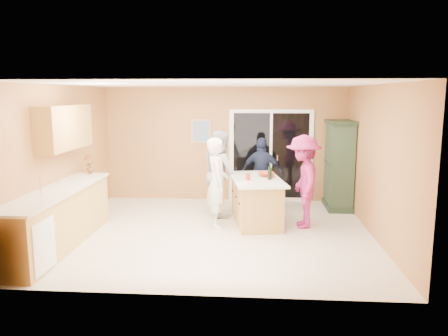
# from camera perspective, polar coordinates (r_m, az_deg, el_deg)

# --- Properties ---
(floor) EXTENTS (5.50, 5.50, 0.00)m
(floor) POSITION_cam_1_polar(r_m,az_deg,el_deg) (7.88, -1.15, -8.39)
(floor) COLOR silver
(floor) RESTS_ON ground
(ceiling) EXTENTS (5.50, 5.00, 0.10)m
(ceiling) POSITION_cam_1_polar(r_m,az_deg,el_deg) (7.50, -1.22, 10.88)
(ceiling) COLOR white
(ceiling) RESTS_ON wall_back
(wall_back) EXTENTS (5.50, 0.10, 2.60)m
(wall_back) POSITION_cam_1_polar(r_m,az_deg,el_deg) (10.05, 0.14, 3.12)
(wall_back) COLOR tan
(wall_back) RESTS_ON ground
(wall_front) EXTENTS (5.50, 0.10, 2.60)m
(wall_front) POSITION_cam_1_polar(r_m,az_deg,el_deg) (5.14, -3.78, -3.13)
(wall_front) COLOR tan
(wall_front) RESTS_ON ground
(wall_left) EXTENTS (0.10, 5.00, 2.60)m
(wall_left) POSITION_cam_1_polar(r_m,az_deg,el_deg) (8.30, -20.46, 1.15)
(wall_left) COLOR tan
(wall_left) RESTS_ON ground
(wall_right) EXTENTS (0.10, 5.00, 2.60)m
(wall_right) POSITION_cam_1_polar(r_m,az_deg,el_deg) (7.82, 19.31, 0.73)
(wall_right) COLOR tan
(wall_right) RESTS_ON ground
(left_cabinet_run) EXTENTS (0.65, 3.05, 1.24)m
(left_cabinet_run) POSITION_cam_1_polar(r_m,az_deg,el_deg) (7.41, -21.31, -6.49)
(left_cabinet_run) COLOR tan
(left_cabinet_run) RESTS_ON floor
(upper_cabinets) EXTENTS (0.35, 1.60, 0.75)m
(upper_cabinets) POSITION_cam_1_polar(r_m,az_deg,el_deg) (7.98, -20.15, 5.02)
(upper_cabinets) COLOR tan
(upper_cabinets) RESTS_ON wall_left
(sliding_door) EXTENTS (1.90, 0.07, 2.10)m
(sliding_door) POSITION_cam_1_polar(r_m,az_deg,el_deg) (10.03, 6.12, 1.61)
(sliding_door) COLOR white
(sliding_door) RESTS_ON floor
(framed_picture) EXTENTS (0.46, 0.04, 0.56)m
(framed_picture) POSITION_cam_1_polar(r_m,az_deg,el_deg) (10.05, -3.01, 4.83)
(framed_picture) COLOR tan
(framed_picture) RESTS_ON wall_back
(kitchen_island) EXTENTS (1.16, 1.78, 0.87)m
(kitchen_island) POSITION_cam_1_polar(r_m,az_deg,el_deg) (8.34, 4.21, -4.47)
(kitchen_island) COLOR tan
(kitchen_island) RESTS_ON floor
(green_hutch) EXTENTS (0.54, 1.03, 1.89)m
(green_hutch) POSITION_cam_1_polar(r_m,az_deg,el_deg) (9.65, 14.80, 0.27)
(green_hutch) COLOR #1D301F
(green_hutch) RESTS_ON floor
(woman_white) EXTENTS (0.49, 0.66, 1.66)m
(woman_white) POSITION_cam_1_polar(r_m,az_deg,el_deg) (8.02, -0.90, -1.93)
(woman_white) COLOR white
(woman_white) RESTS_ON floor
(woman_grey) EXTENTS (0.90, 1.01, 1.73)m
(woman_grey) POSITION_cam_1_polar(r_m,az_deg,el_deg) (8.84, -0.37, -0.63)
(woman_grey) COLOR #B1B0B3
(woman_grey) RESTS_ON floor
(woman_navy) EXTENTS (0.94, 0.49, 1.54)m
(woman_navy) POSITION_cam_1_polar(r_m,az_deg,el_deg) (9.32, 4.99, -0.73)
(woman_navy) COLOR #1B203B
(woman_navy) RESTS_ON floor
(woman_magenta) EXTENTS (0.66, 1.12, 1.71)m
(woman_magenta) POSITION_cam_1_polar(r_m,az_deg,el_deg) (8.12, 10.31, -1.76)
(woman_magenta) COLOR #9B2266
(woman_magenta) RESTS_ON floor
(serving_bowl) EXTENTS (0.36, 0.36, 0.08)m
(serving_bowl) POSITION_cam_1_polar(r_m,az_deg,el_deg) (8.46, 5.55, -0.82)
(serving_bowl) COLOR #AF2813
(serving_bowl) RESTS_ON kitchen_island
(tulip_vase) EXTENTS (0.23, 0.18, 0.39)m
(tulip_vase) POSITION_cam_1_polar(r_m,az_deg,el_deg) (8.68, -17.17, 0.57)
(tulip_vase) COLOR #B41512
(tulip_vase) RESTS_ON left_cabinet_run
(tumbler_near) EXTENTS (0.09, 0.09, 0.10)m
(tumbler_near) POSITION_cam_1_polar(r_m,az_deg,el_deg) (8.28, 6.24, -0.97)
(tumbler_near) COLOR #AF2813
(tumbler_near) RESTS_ON kitchen_island
(tumbler_far) EXTENTS (0.11, 0.11, 0.12)m
(tumbler_far) POSITION_cam_1_polar(r_m,az_deg,el_deg) (8.06, 3.15, -1.14)
(tumbler_far) COLOR #AF2813
(tumbler_far) RESTS_ON kitchen_island
(wine_bottle) EXTENTS (0.07, 0.07, 0.32)m
(wine_bottle) POSITION_cam_1_polar(r_m,az_deg,el_deg) (8.11, 5.99, -0.67)
(wine_bottle) COLOR black
(wine_bottle) RESTS_ON kitchen_island
(white_plate) EXTENTS (0.29, 0.29, 0.02)m
(white_plate) POSITION_cam_1_polar(r_m,az_deg,el_deg) (7.76, 2.36, -1.96)
(white_plate) COLOR white
(white_plate) RESTS_ON kitchen_island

